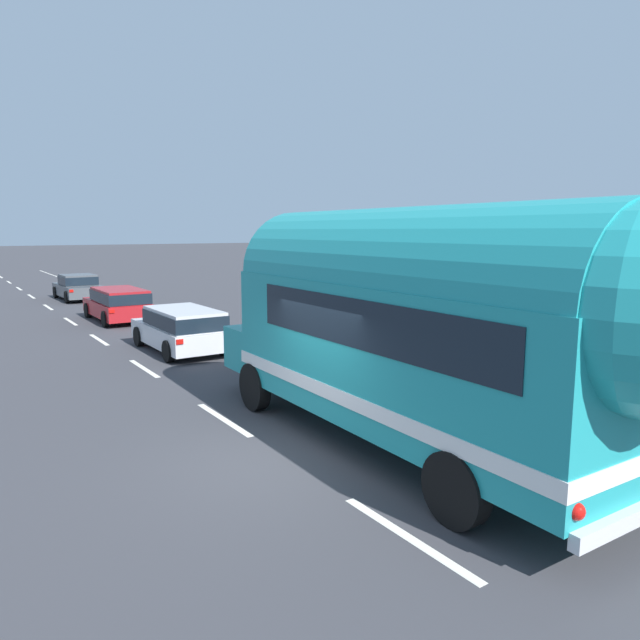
% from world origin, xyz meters
% --- Properties ---
extents(ground_plane, '(300.00, 300.00, 0.00)m').
position_xyz_m(ground_plane, '(0.00, 0.00, 0.00)').
color(ground_plane, '#38383D').
extents(lane_markings, '(3.98, 80.00, 0.01)m').
position_xyz_m(lane_markings, '(2.71, 13.02, 0.00)').
color(lane_markings, silver).
rests_on(lane_markings, ground).
extents(painted_bus, '(2.77, 10.32, 4.12)m').
position_xyz_m(painted_bus, '(1.90, -1.24, 2.31)').
color(painted_bus, teal).
rests_on(painted_bus, ground).
extents(car_lead, '(1.90, 4.26, 1.37)m').
position_xyz_m(car_lead, '(1.68, 9.14, 0.79)').
color(car_lead, silver).
rests_on(car_lead, ground).
extents(car_second, '(1.94, 4.46, 1.37)m').
position_xyz_m(car_second, '(1.73, 16.52, 0.79)').
color(car_second, '#A5191E').
rests_on(car_second, ground).
extents(car_third, '(2.01, 4.37, 1.37)m').
position_xyz_m(car_third, '(1.94, 25.49, 0.73)').
color(car_third, '#474C51').
rests_on(car_third, ground).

